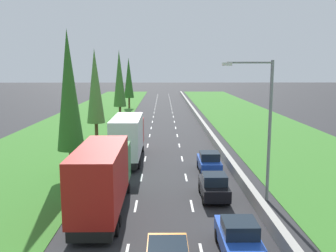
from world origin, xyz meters
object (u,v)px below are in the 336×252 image
black_hatchback_right_lane (214,186)px  poplar_tree_third (95,86)px  poplar_tree_second (69,91)px  poplar_tree_fifth (129,78)px  white_box_truck_left_lane (128,137)px  poplar_tree_fourth (119,79)px  blue_hatchback_right_lane_second (238,237)px  blue_hatchback_right_lane_fourth (209,162)px  street_light_mast (265,121)px  white_sedan_left_lane (132,133)px  red_box_truck_left_lane (103,177)px

black_hatchback_right_lane → poplar_tree_third: (-11.09, 19.17, 5.55)m
poplar_tree_second → poplar_tree_fifth: (-0.02, 49.86, -0.44)m
black_hatchback_right_lane → poplar_tree_second: poplar_tree_second is taller
poplar_tree_third → white_box_truck_left_lane: bearing=-63.2°
poplar_tree_third → poplar_tree_fifth: size_ratio=1.01×
poplar_tree_third → poplar_tree_fourth: bearing=87.9°
blue_hatchback_right_lane_second → poplar_tree_third: size_ratio=0.36×
blue_hatchback_right_lane_fourth → street_light_mast: 8.38m
black_hatchback_right_lane → poplar_tree_fifth: (-10.53, 54.85, 5.50)m
white_sedan_left_lane → poplar_tree_second: (-3.51, -15.11, 5.96)m
white_sedan_left_lane → white_box_truck_left_lane: bearing=-87.4°
blue_hatchback_right_lane_fourth → poplar_tree_fifth: bearing=102.7°
poplar_tree_second → blue_hatchback_right_lane_second: bearing=-49.3°
black_hatchback_right_lane → poplar_tree_second: bearing=154.6°
poplar_tree_third → street_light_mast: poplar_tree_third is taller
white_box_truck_left_lane → street_light_mast: (9.61, -10.59, 3.05)m
street_light_mast → white_sedan_left_lane: bearing=116.1°
black_hatchback_right_lane → red_box_truck_left_lane: bearing=-161.0°
red_box_truck_left_lane → poplar_tree_third: size_ratio=0.88×
poplar_tree_third → poplar_tree_fifth: (0.57, 35.68, -0.06)m
poplar_tree_second → poplar_tree_fifth: 49.86m
blue_hatchback_right_lane_second → poplar_tree_second: size_ratio=0.34×
poplar_tree_fifth → blue_hatchback_right_lane_second: bearing=-80.3°
black_hatchback_right_lane → white_box_truck_left_lane: white_box_truck_left_lane is taller
blue_hatchback_right_lane_second → white_sedan_left_lane: size_ratio=0.87×
blue_hatchback_right_lane_fourth → poplar_tree_third: (-11.56, 12.92, 5.55)m
blue_hatchback_right_lane_second → white_box_truck_left_lane: 18.83m
poplar_tree_fifth → blue_hatchback_right_lane_fourth: bearing=-77.3°
blue_hatchback_right_lane_fourth → white_sedan_left_lane: bearing=118.3°
street_light_mast → poplar_tree_third: bearing=125.9°
blue_hatchback_right_lane_second → white_sedan_left_lane: (-7.12, 27.46, -0.02)m
poplar_tree_fifth → poplar_tree_third: bearing=-90.9°
black_hatchback_right_lane → street_light_mast: size_ratio=0.43×
street_light_mast → black_hatchback_right_lane: bearing=172.6°
white_box_truck_left_lane → poplar_tree_third: size_ratio=0.88×
poplar_tree_fourth → red_box_truck_left_lane: bearing=-84.8°
red_box_truck_left_lane → street_light_mast: size_ratio=1.04×
poplar_tree_fifth → white_sedan_left_lane: bearing=-84.2°
poplar_tree_fourth → street_light_mast: poplar_tree_fourth is taller
blue_hatchback_right_lane_fourth → street_light_mast: size_ratio=0.43×
black_hatchback_right_lane → street_light_mast: bearing=-7.4°
poplar_tree_second → poplar_tree_fourth: size_ratio=1.01×
white_box_truck_left_lane → street_light_mast: street_light_mast is taller
white_sedan_left_lane → poplar_tree_third: 6.99m
red_box_truck_left_lane → blue_hatchback_right_lane_fourth: (7.32, 8.62, -1.35)m
white_sedan_left_lane → poplar_tree_third: size_ratio=0.42×
poplar_tree_fourth → poplar_tree_fifth: 17.62m
red_box_truck_left_lane → street_light_mast: bearing=11.2°
poplar_tree_fourth → poplar_tree_fifth: size_ratio=1.07×
blue_hatchback_right_lane_second → street_light_mast: (2.94, 6.96, 4.40)m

